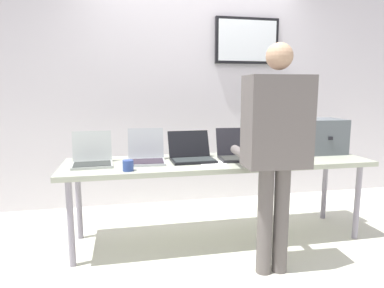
{
  "coord_description": "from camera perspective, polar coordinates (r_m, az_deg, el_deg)",
  "views": [
    {
      "loc": [
        -0.81,
        -2.78,
        1.32
      ],
      "look_at": [
        -0.25,
        -0.04,
        0.88
      ],
      "focal_mm": 31.54,
      "sensor_mm": 36.0,
      "label": 1
    }
  ],
  "objects": [
    {
      "name": "laptop_station_1",
      "position": [
        2.88,
        -7.75,
        -1.8
      ],
      "size": [
        0.32,
        0.33,
        0.28
      ],
      "color": "#AEB3B8",
      "rests_on": "workbench"
    },
    {
      "name": "workbench",
      "position": [
        2.97,
        4.51,
        -3.67
      ],
      "size": [
        2.63,
        0.7,
        0.72
      ],
      "color": "#A4AA95",
      "rests_on": "ground"
    },
    {
      "name": "person",
      "position": [
        2.42,
        13.97,
        0.91
      ],
      "size": [
        0.45,
        0.6,
        1.64
      ],
      "color": "#635C59",
      "rests_on": "ground"
    },
    {
      "name": "laptop_station_4",
      "position": [
        3.21,
        15.08,
        -1.11
      ],
      "size": [
        0.36,
        0.36,
        0.22
      ],
      "color": "#3A3639",
      "rests_on": "workbench"
    },
    {
      "name": "laptop_station_2",
      "position": [
        2.93,
        -0.09,
        -1.68
      ],
      "size": [
        0.38,
        0.35,
        0.24
      ],
      "color": "black",
      "rests_on": "workbench"
    },
    {
      "name": "equipment_box",
      "position": [
        3.5,
        20.79,
        1.29
      ],
      "size": [
        0.41,
        0.36,
        0.33
      ],
      "color": "#575F64",
      "rests_on": "workbench"
    },
    {
      "name": "back_wall",
      "position": [
        3.99,
        0.26,
        9.45
      ],
      "size": [
        8.0,
        0.11,
        2.68
      ],
      "color": "silver",
      "rests_on": "ground"
    },
    {
      "name": "laptop_station_0",
      "position": [
        2.87,
        -16.51,
        -2.19
      ],
      "size": [
        0.33,
        0.34,
        0.26
      ],
      "color": "#AFB7B2",
      "rests_on": "workbench"
    },
    {
      "name": "ground",
      "position": [
        3.19,
        4.35,
        -15.88
      ],
      "size": [
        8.0,
        8.0,
        0.04
      ],
      "primitive_type": "cube",
      "color": "silver"
    },
    {
      "name": "laptop_station_3",
      "position": [
        3.03,
        7.95,
        -1.33
      ],
      "size": [
        0.39,
        0.37,
        0.26
      ],
      "color": "black",
      "rests_on": "workbench"
    },
    {
      "name": "paper_sheet",
      "position": [
        2.77,
        3.74,
        -3.47
      ],
      "size": [
        0.27,
        0.34,
        0.0
      ],
      "color": "white",
      "rests_on": "workbench"
    },
    {
      "name": "coffee_mug",
      "position": [
        2.59,
        -10.76,
        -3.6
      ],
      "size": [
        0.08,
        0.08,
        0.08
      ],
      "color": "#2E478F",
      "rests_on": "workbench"
    }
  ]
}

